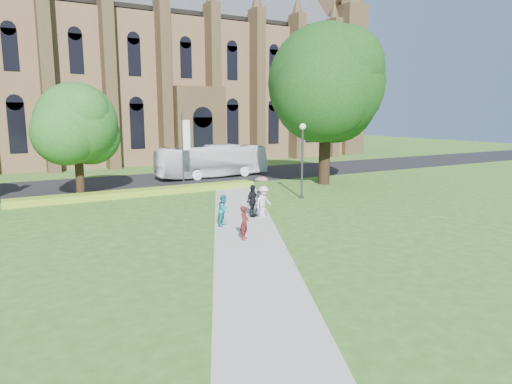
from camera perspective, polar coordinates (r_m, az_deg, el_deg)
ground at (r=23.08m, az=-0.16°, el=-5.02°), size 160.00×160.00×0.00m
road at (r=41.34m, az=-13.98°, el=1.28°), size 160.00×10.00×0.02m
footpath at (r=23.92m, az=-1.35°, el=-4.45°), size 15.58×28.54×0.04m
flower_hedge at (r=34.30m, az=-14.09°, el=-0.05°), size 18.00×1.40×0.45m
cathedral at (r=63.16m, az=-10.53°, el=16.04°), size 52.60×18.25×28.00m
streetlamp at (r=31.95m, az=5.81°, el=5.05°), size 0.44×0.44×5.24m
large_tree at (r=38.83m, az=8.78°, el=13.30°), size 9.60×9.60×13.20m
street_tree_1 at (r=34.29m, az=-21.54°, el=7.97°), size 5.60×5.60×8.05m
banner_pole_0 at (r=37.10m, az=-8.99°, el=5.77°), size 0.70×0.10×6.00m
tour_coach at (r=42.88m, az=-5.48°, el=3.85°), size 10.80×2.82×2.99m
pedestrian_0 at (r=21.42m, az=-1.47°, el=-3.87°), size 0.69×0.68×1.61m
pedestrian_1 at (r=24.09m, az=-4.03°, el=-2.28°), size 1.03×1.00×1.67m
pedestrian_2 at (r=26.07m, az=0.94°, el=-1.20°), size 1.31×1.01×1.79m
pedestrian_3 at (r=26.08m, az=-0.45°, el=-1.11°), size 1.17×0.95×1.86m
pedestrian_4 at (r=26.34m, az=0.48°, el=-1.37°), size 0.77×0.51×1.53m
parasol at (r=26.32m, az=0.72°, el=1.03°), size 0.92×0.92×0.66m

